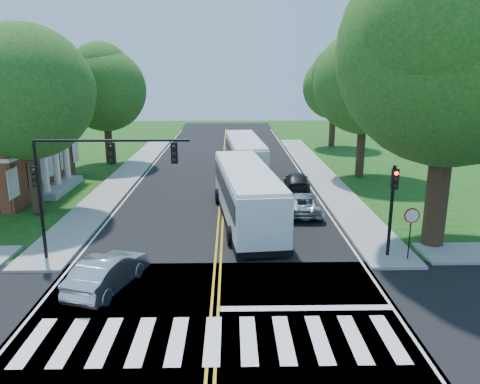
{
  "coord_description": "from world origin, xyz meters",
  "views": [
    {
      "loc": [
        0.64,
        -14.48,
        8.82
      ],
      "look_at": [
        1.13,
        10.06,
        2.4
      ],
      "focal_mm": 35.0,
      "sensor_mm": 36.0,
      "label": 1
    }
  ],
  "objects_px": {
    "signal_ne": "(393,199)",
    "bus_lead": "(246,193)",
    "signal_nw": "(88,171)",
    "suv": "(302,203)",
    "hatchback": "(108,272)",
    "bus_follow": "(245,155)",
    "dark_sedan": "(297,181)"
  },
  "relations": [
    {
      "from": "bus_lead",
      "to": "hatchback",
      "type": "distance_m",
      "value": 10.77
    },
    {
      "from": "bus_follow",
      "to": "suv",
      "type": "height_order",
      "value": "bus_follow"
    },
    {
      "from": "bus_lead",
      "to": "dark_sedan",
      "type": "relative_size",
      "value": 2.95
    },
    {
      "from": "bus_lead",
      "to": "suv",
      "type": "bearing_deg",
      "value": -163.48
    },
    {
      "from": "signal_nw",
      "to": "hatchback",
      "type": "bearing_deg",
      "value": -64.96
    },
    {
      "from": "bus_lead",
      "to": "bus_follow",
      "type": "relative_size",
      "value": 1.05
    },
    {
      "from": "hatchback",
      "to": "bus_lead",
      "type": "bearing_deg",
      "value": -107.27
    },
    {
      "from": "signal_nw",
      "to": "hatchback",
      "type": "relative_size",
      "value": 1.61
    },
    {
      "from": "signal_nw",
      "to": "bus_follow",
      "type": "relative_size",
      "value": 0.59
    },
    {
      "from": "signal_nw",
      "to": "suv",
      "type": "xyz_separation_m",
      "value": [
        10.97,
        7.39,
        -3.71
      ]
    },
    {
      "from": "signal_nw",
      "to": "bus_follow",
      "type": "bearing_deg",
      "value": 68.09
    },
    {
      "from": "dark_sedan",
      "to": "signal_ne",
      "type": "bearing_deg",
      "value": 104.25
    },
    {
      "from": "signal_nw",
      "to": "dark_sedan",
      "type": "bearing_deg",
      "value": 49.69
    },
    {
      "from": "bus_lead",
      "to": "hatchback",
      "type": "bearing_deg",
      "value": 49.68
    },
    {
      "from": "bus_follow",
      "to": "bus_lead",
      "type": "bearing_deg",
      "value": 84.79
    },
    {
      "from": "signal_ne",
      "to": "suv",
      "type": "height_order",
      "value": "signal_ne"
    },
    {
      "from": "signal_nw",
      "to": "bus_lead",
      "type": "xyz_separation_m",
      "value": [
        7.4,
        5.89,
        -2.65
      ]
    },
    {
      "from": "signal_nw",
      "to": "dark_sedan",
      "type": "distance_m",
      "value": 18.17
    },
    {
      "from": "bus_follow",
      "to": "signal_nw",
      "type": "bearing_deg",
      "value": 64.12
    },
    {
      "from": "bus_follow",
      "to": "hatchback",
      "type": "relative_size",
      "value": 2.74
    },
    {
      "from": "signal_nw",
      "to": "suv",
      "type": "distance_m",
      "value": 13.74
    },
    {
      "from": "signal_nw",
      "to": "suv",
      "type": "relative_size",
      "value": 1.5
    },
    {
      "from": "signal_ne",
      "to": "suv",
      "type": "distance_m",
      "value": 8.32
    },
    {
      "from": "hatchback",
      "to": "suv",
      "type": "distance_m",
      "value": 14.13
    },
    {
      "from": "bus_follow",
      "to": "hatchback",
      "type": "height_order",
      "value": "bus_follow"
    },
    {
      "from": "signal_ne",
      "to": "hatchback",
      "type": "distance_m",
      "value": 13.2
    },
    {
      "from": "suv",
      "to": "dark_sedan",
      "type": "height_order",
      "value": "suv"
    },
    {
      "from": "suv",
      "to": "hatchback",
      "type": "bearing_deg",
      "value": 49.66
    },
    {
      "from": "suv",
      "to": "dark_sedan",
      "type": "relative_size",
      "value": 1.1
    },
    {
      "from": "signal_ne",
      "to": "bus_lead",
      "type": "distance_m",
      "value": 8.97
    },
    {
      "from": "bus_follow",
      "to": "hatchback",
      "type": "distance_m",
      "value": 23.0
    },
    {
      "from": "hatchback",
      "to": "signal_nw",
      "type": "bearing_deg",
      "value": -48.18
    }
  ]
}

